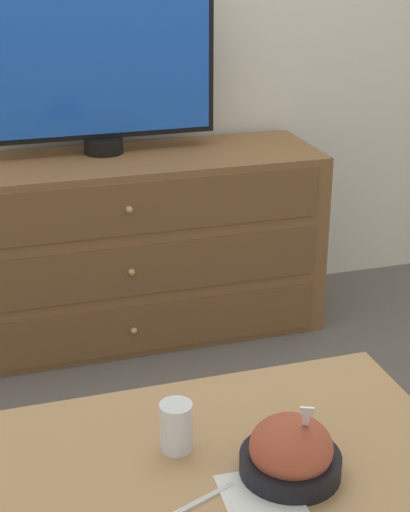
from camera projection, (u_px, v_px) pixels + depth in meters
The scene contains 8 objects.
ground_plane at pixel (127, 300), 3.24m from camera, with size 12.00×12.00×0.00m, color #56514C.
dresser at pixel (119, 248), 2.87m from camera, with size 1.47×0.46×0.68m.
tv at pixel (100, 68), 2.70m from camera, with size 0.81×0.14×0.57m.
coffee_table at pixel (230, 485), 1.54m from camera, with size 0.88×0.57×0.48m.
takeout_bowl at pixel (291, 453), 1.44m from camera, with size 0.19×0.19×0.19m.
drink_cup at pixel (176, 429), 1.52m from camera, with size 0.06×0.06×0.10m.
napkin at pixel (260, 494), 1.40m from camera, with size 0.14×0.14×0.00m.
knife at pixel (192, 506), 1.37m from camera, with size 0.18×0.08×0.01m.
Camera 1 is at (-0.54, -2.89, 1.41)m, focal length 55.00 mm.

